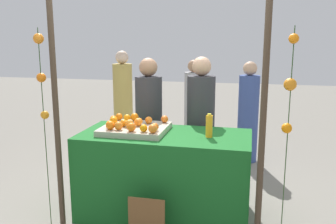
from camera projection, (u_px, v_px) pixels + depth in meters
ground_plane at (165, 214)px, 3.92m from camera, size 24.00×24.00×0.00m
stall_counter at (165, 175)px, 3.83m from camera, size 1.76×0.84×0.90m
orange_tray at (135, 129)px, 3.81m from camera, size 0.67×0.60×0.06m
orange_0 at (129, 124)px, 3.74m from camera, size 0.08×0.08×0.08m
orange_1 at (155, 127)px, 3.62m from camera, size 0.08×0.08×0.08m
orange_2 at (109, 124)px, 3.74m from camera, size 0.07×0.07×0.07m
orange_3 at (139, 121)px, 3.87m from camera, size 0.07×0.07×0.07m
orange_4 at (138, 122)px, 3.80m from camera, size 0.09×0.09×0.09m
orange_5 at (110, 125)px, 3.65m from camera, size 0.09×0.09×0.09m
orange_6 at (149, 120)px, 3.91m from camera, size 0.08×0.08×0.08m
orange_7 at (114, 119)px, 3.94m from camera, size 0.08×0.08×0.08m
orange_8 at (113, 121)px, 3.86m from camera, size 0.09×0.09×0.09m
orange_9 at (127, 118)px, 4.04m from camera, size 0.08×0.08×0.08m
orange_10 at (165, 119)px, 3.96m from camera, size 0.08×0.08×0.08m
orange_11 at (119, 117)px, 4.08m from camera, size 0.08×0.08×0.08m
orange_12 at (131, 127)px, 3.58m from camera, size 0.09×0.09×0.09m
orange_13 at (124, 123)px, 3.78m from camera, size 0.08×0.08×0.08m
orange_14 at (135, 117)px, 4.04m from camera, size 0.09×0.09×0.09m
orange_15 at (119, 126)px, 3.64m from camera, size 0.09×0.09×0.09m
orange_16 at (153, 129)px, 3.52m from camera, size 0.09×0.09×0.09m
orange_17 at (144, 128)px, 3.56m from camera, size 0.08×0.08×0.08m
juice_bottle at (209, 126)px, 3.59m from camera, size 0.07×0.07×0.24m
chalkboard_sign at (147, 223)px, 3.28m from camera, size 0.34×0.03×0.48m
vendor_left at (149, 129)px, 4.48m from camera, size 0.33×0.33×1.64m
vendor_right at (200, 131)px, 4.36m from camera, size 0.33×0.33×1.66m
crowd_person_0 at (193, 108)px, 6.10m from camera, size 0.31×0.31×1.52m
crowd_person_1 at (148, 115)px, 5.56m from camera, size 0.30×0.30×1.51m
crowd_person_2 at (123, 102)px, 6.32m from camera, size 0.33×0.33×1.66m
crowd_person_3 at (248, 116)px, 5.49m from camera, size 0.31×0.31×1.53m
canopy_post_left at (56, 118)px, 3.47m from camera, size 0.06×0.06×2.23m
canopy_post_right at (263, 129)px, 3.04m from camera, size 0.06×0.06×2.23m
garland_strand_left at (41, 74)px, 3.39m from camera, size 0.10×0.10×1.96m
garland_strand_right at (290, 90)px, 2.90m from camera, size 0.10×0.10×1.96m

